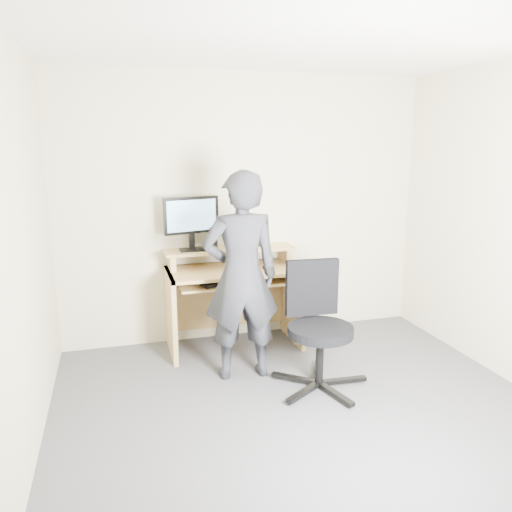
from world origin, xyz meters
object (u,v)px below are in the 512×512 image
office_chair (317,321)px  person (241,277)px  desk (232,288)px

office_chair → person: size_ratio=0.57×
office_chair → person: bearing=152.5°
desk → person: size_ratio=0.72×
office_chair → person: (-0.52, 0.31, 0.31)m
desk → person: 0.73m
desk → office_chair: 1.07m
person → office_chair: bearing=151.6°
office_chair → person: 0.69m
desk → person: (-0.08, -0.66, 0.29)m
desk → office_chair: bearing=-65.6°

